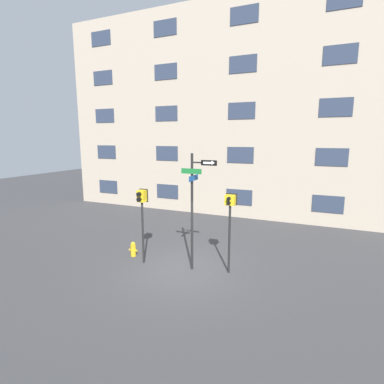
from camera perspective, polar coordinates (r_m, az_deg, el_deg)
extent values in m
plane|color=#38383A|center=(11.13, -2.02, -14.68)|extent=(60.00, 60.00, 0.00)
cube|color=tan|center=(17.96, 9.68, 14.93)|extent=(24.00, 0.60, 12.40)
cube|color=#2D384C|center=(22.30, -15.65, 0.97)|extent=(1.55, 0.03, 0.92)
cube|color=#2D384C|center=(19.65, -4.71, 0.11)|extent=(1.55, 0.03, 0.92)
cube|color=#2D384C|center=(17.92, 8.95, -0.97)|extent=(1.55, 0.03, 0.92)
cube|color=#2D384C|center=(17.38, 24.45, -2.13)|extent=(1.55, 0.03, 0.92)
cube|color=#2D384C|center=(22.05, -15.96, 7.34)|extent=(1.55, 0.03, 0.92)
cube|color=#2D384C|center=(19.37, -4.82, 7.35)|extent=(1.55, 0.03, 0.92)
cube|color=#2D384C|center=(17.61, 9.18, 6.96)|extent=(1.55, 0.03, 0.92)
cube|color=#2D384C|center=(17.06, 25.07, 6.04)|extent=(1.55, 0.03, 0.92)
cube|color=#2D384C|center=(22.08, -16.29, 13.77)|extent=(1.55, 0.03, 0.92)
cube|color=#2D384C|center=(19.40, -4.93, 14.68)|extent=(1.55, 0.03, 0.92)
cube|color=#2D384C|center=(17.65, 9.41, 15.03)|extent=(1.55, 0.03, 0.92)
cube|color=#2D384C|center=(17.10, 25.71, 14.33)|extent=(1.55, 0.03, 0.92)
cube|color=#2D384C|center=(22.39, -16.62, 20.11)|extent=(1.55, 0.03, 0.92)
cube|color=#2D384C|center=(19.75, -5.05, 21.87)|extent=(1.55, 0.03, 0.92)
cube|color=#2D384C|center=(18.03, 9.66, 22.90)|extent=(1.55, 0.03, 0.92)
cube|color=#2D384C|center=(17.50, 26.39, 22.42)|extent=(1.55, 0.03, 0.92)
cube|color=#2D384C|center=(22.96, -16.97, 26.20)|extent=(1.55, 0.03, 0.92)
cube|color=#2D384C|center=(20.40, -5.17, 28.70)|extent=(1.55, 0.03, 0.92)
cube|color=#2D384C|center=(18.73, 9.93, 30.31)|extent=(1.55, 0.03, 0.92)
cylinder|color=black|center=(10.54, 0.00, -4.02)|extent=(0.09, 0.09, 4.18)
cube|color=black|center=(10.13, 1.62, 5.63)|extent=(0.62, 0.05, 0.05)
cube|color=#196B2D|center=(10.22, -0.13, 3.98)|extent=(0.75, 0.02, 0.18)
cube|color=#14478C|center=(10.28, 0.31, 2.67)|extent=(0.02, 0.76, 0.19)
cube|color=black|center=(10.00, 3.24, 5.56)|extent=(0.56, 0.02, 0.18)
cube|color=white|center=(10.00, 3.00, 5.56)|extent=(0.32, 0.01, 0.07)
cone|color=white|center=(9.93, 4.09, 5.52)|extent=(0.10, 0.14, 0.14)
cylinder|color=black|center=(11.48, -9.34, -7.64)|extent=(0.08, 0.08, 2.38)
cube|color=gold|center=(11.14, -9.55, -0.75)|extent=(0.29, 0.26, 0.43)
cube|color=black|center=(11.25, -9.16, -0.63)|extent=(0.35, 0.02, 0.49)
cylinder|color=black|center=(10.96, -10.10, -0.43)|extent=(0.15, 0.12, 0.15)
cylinder|color=black|center=(11.00, -10.07, -1.42)|extent=(0.15, 0.12, 0.15)
cylinder|color=#EA4C14|center=(11.01, -9.94, -0.38)|extent=(0.12, 0.01, 0.12)
cylinder|color=black|center=(10.59, 7.12, -8.92)|extent=(0.08, 0.08, 2.45)
cube|color=gold|center=(10.22, 7.29, -1.51)|extent=(0.34, 0.26, 0.34)
cube|color=black|center=(10.35, 7.51, -1.36)|extent=(0.40, 0.02, 0.40)
cylinder|color=black|center=(10.02, 7.00, -1.28)|extent=(0.12, 0.12, 0.12)
cylinder|color=black|center=(10.05, 6.98, -2.14)|extent=(0.12, 0.12, 0.12)
cylinder|color=#EA4C14|center=(10.08, 7.09, -1.23)|extent=(0.10, 0.01, 0.10)
cylinder|color=gold|center=(12.49, -11.13, -10.92)|extent=(0.21, 0.21, 0.44)
sphere|color=gold|center=(12.39, -11.17, -9.72)|extent=(0.18, 0.18, 0.18)
cylinder|color=gold|center=(12.56, -11.69, -10.71)|extent=(0.08, 0.08, 0.08)
cylinder|color=gold|center=(12.40, -10.56, -10.95)|extent=(0.08, 0.08, 0.08)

